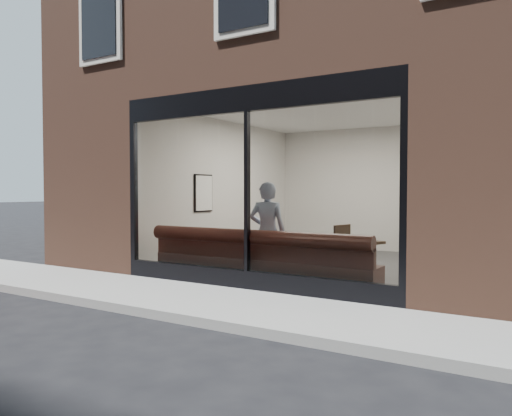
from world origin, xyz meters
The scene contains 21 objects.
ground centered at (0.00, 0.00, 0.00)m, with size 120.00×120.00×0.00m, color black.
sidewalk_near centered at (0.00, 1.00, 0.01)m, with size 40.00×2.00×0.01m, color gray.
kerb_near centered at (0.00, -0.05, 0.06)m, with size 40.00×0.10×0.12m, color gray.
host_building_pier_left centered at (-3.75, 8.00, 1.60)m, with size 2.50×12.00×3.20m, color brown.
host_building_backfill centered at (0.00, 11.00, 1.60)m, with size 5.00×6.00×3.20m, color brown.
cafe_floor centered at (0.00, 5.00, 0.02)m, with size 6.00×6.00×0.00m, color #2D2D30.
cafe_ceiling centered at (0.00, 5.00, 3.19)m, with size 6.00×6.00×0.00m, color white.
cafe_wall_back centered at (0.00, 7.99, 1.60)m, with size 5.00×5.00×0.00m, color silver.
cafe_wall_left centered at (-2.49, 5.00, 1.60)m, with size 6.00×6.00×0.00m, color silver.
cafe_wall_right centered at (2.49, 5.00, 1.60)m, with size 6.00×6.00×0.00m, color silver.
storefront_kick centered at (0.00, 2.05, 0.15)m, with size 5.00×0.10×0.30m, color black.
storefront_header centered at (0.00, 2.05, 3.00)m, with size 5.00×0.10×0.40m, color black.
storefront_mullion centered at (0.00, 2.05, 1.55)m, with size 0.06×0.10×2.50m, color black.
storefront_glass centered at (0.00, 2.02, 1.55)m, with size 4.80×4.80×0.00m, color white.
banquette centered at (0.00, 2.45, 0.23)m, with size 4.00×0.55×0.45m, color #3D1B16.
person centered at (-0.03, 2.74, 0.86)m, with size 0.63×0.41×1.71m, color #9EB1D0.
cafe_table_left centered at (-0.83, 3.00, 0.74)m, with size 0.58×0.58×0.04m, color black.
cafe_table_right centered at (1.41, 3.05, 0.74)m, with size 0.68×0.68×0.04m, color black.
cafe_chair_left centered at (-0.72, 3.68, 0.24)m, with size 0.39×0.39×0.04m, color black.
cafe_chair_right centered at (0.68, 3.93, 0.24)m, with size 0.47×0.47×0.04m, color black.
wall_poster centered at (-2.45, 4.15, 1.51)m, with size 0.02×0.57×0.76m, color white.
Camera 1 is at (4.20, -4.57, 1.56)m, focal length 35.00 mm.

